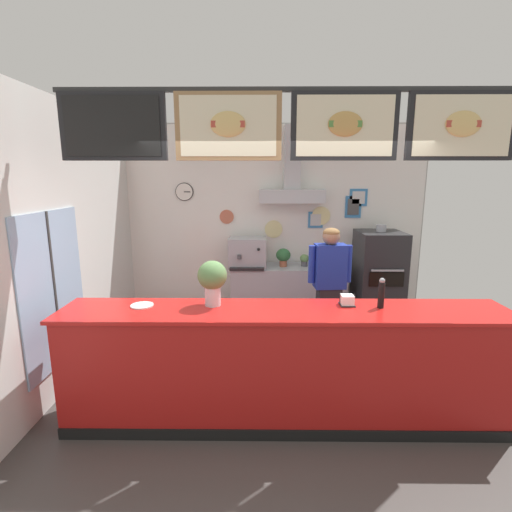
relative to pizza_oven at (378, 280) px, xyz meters
The scene contains 15 objects.
ground_plane 2.60m from the pizza_oven, 127.21° to the right, with size 6.20×6.20×0.00m, color #3F3A38.
back_wall_assembly 1.78m from the pizza_oven, 164.55° to the left, with size 4.64×2.73×2.99m.
left_wall_with_window 4.38m from the pizza_oven, 152.60° to the right, with size 0.15×5.17×2.99m.
service_counter 2.70m from the pizza_oven, 124.12° to the right, with size 3.95×0.63×1.07m.
back_prep_counter 1.35m from the pizza_oven, behind, with size 1.70×0.59×0.88m.
pizza_oven is the anchor object (origin of this frame).
shop_worker 1.35m from the pizza_oven, 131.98° to the right, with size 0.52×0.25×1.63m.
espresso_machine 1.96m from the pizza_oven, behind, with size 0.55×0.50×0.44m.
potted_basil 1.43m from the pizza_oven, behind, with size 0.22×0.22×0.27m.
potted_oregano 0.75m from the pizza_oven, 167.02° to the left, with size 0.15×0.15×0.20m.
potted_thyme 1.11m from the pizza_oven, 169.08° to the left, with size 0.14×0.14×0.18m.
pepper_grinder 2.31m from the pizza_oven, 106.91° to the right, with size 0.06×0.06×0.27m.
condiment_plate 3.53m from the pizza_oven, 142.39° to the right, with size 0.20×0.20×0.01m.
napkin_holder 2.34m from the pizza_oven, 114.10° to the right, with size 0.14×0.13×0.11m.
basil_vase 3.07m from the pizza_oven, 135.51° to the right, with size 0.26×0.26×0.41m.
Camera 1 is at (-0.22, -3.38, 2.20)m, focal length 26.59 mm.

